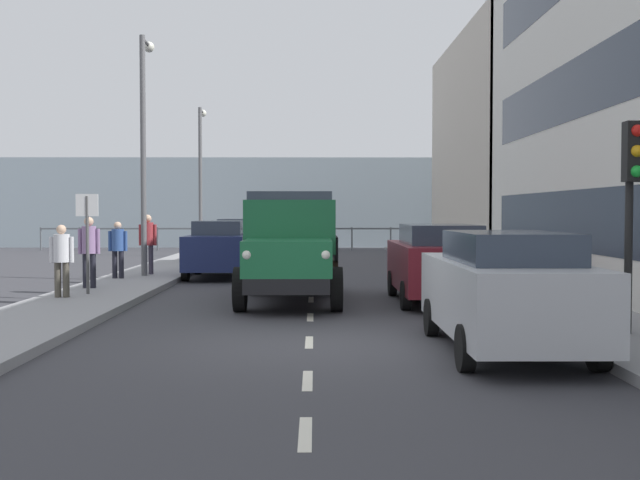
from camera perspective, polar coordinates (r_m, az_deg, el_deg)
The scene contains 20 objects.
ground_plane at distance 20.37m, azimuth -0.63°, elevation -3.55°, with size 80.00×80.00×0.00m, color #38383D.
sidewalk_left at distance 20.92m, azimuth 12.89°, elevation -3.24°, with size 2.26×40.57×0.15m, color gray.
sidewalk_right at distance 20.96m, azimuth -14.12°, elevation -3.24°, with size 2.26×40.57×0.15m, color gray.
road_centreline_markings at distance 19.86m, azimuth -0.63°, elevation -3.68°, with size 0.12×36.30×0.01m.
building_far_block at distance 34.32m, azimuth 17.37°, elevation 6.42°, with size 8.96×13.35×9.29m.
sea_horizon at distance 43.55m, azimuth -0.50°, elevation 2.76°, with size 80.00×0.80×5.00m, color #84939E.
seawall_railing at distance 39.97m, azimuth -0.51°, elevation 0.55°, with size 28.08×0.08×1.20m.
truck_vintage_green at distance 16.83m, azimuth -2.19°, elevation -0.71°, with size 2.17×5.64×2.43m.
car_silver_kerbside_near at distance 11.40m, azimuth 13.43°, elevation -3.54°, with size 1.85×4.56×1.72m.
car_maroon_kerbside_1 at distance 17.27m, azimuth 8.67°, elevation -1.60°, with size 1.92×4.34×1.72m.
car_navy_oppositeside_0 at distance 23.75m, azimuth -7.37°, elevation -0.59°, with size 1.83×3.97×1.72m.
car_black_oppositeside_1 at distance 29.74m, azimuth -5.96°, elevation -0.04°, with size 1.83×4.20×1.72m.
pedestrian_in_dark_coat at distance 17.67m, azimuth -18.42°, elevation -1.05°, with size 0.53×0.34×1.57m.
pedestrian_by_lamp at distance 19.61m, azimuth -16.58°, elevation -0.43°, with size 0.53×0.34×1.73m.
pedestrian_near_railing at distance 22.25m, azimuth -14.61°, elevation -0.38°, with size 0.53×0.34×1.57m.
pedestrian_couple_a at distance 23.59m, azimuth -12.52°, elevation 0.08°, with size 0.53×0.34×1.76m.
traffic_light_near at distance 12.58m, azimuth 21.93°, elevation 4.08°, with size 0.28×0.41×3.20m.
lamp_post_promenade at distance 23.23m, azimuth -12.77°, elevation 7.56°, with size 0.32×1.14×6.91m.
lamp_post_far at distance 35.11m, azimuth -8.73°, elevation 5.34°, with size 0.32×1.14×6.47m.
street_sign at distance 18.21m, azimuth -16.70°, elevation 1.00°, with size 0.50×0.07×2.25m.
Camera 1 is at (-0.09, 11.69, 2.01)m, focal length 43.64 mm.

